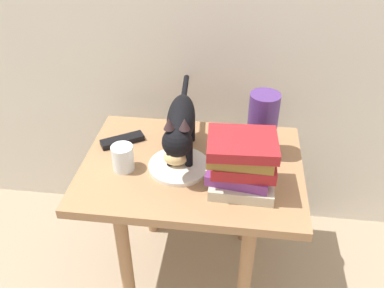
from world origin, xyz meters
name	(u,v)px	position (x,y,z in m)	size (l,w,h in m)	color
ground_plane	(192,269)	(0.00, 0.00, 0.00)	(6.00, 6.00, 0.00)	gray
side_table	(192,183)	(0.00, 0.00, 0.45)	(0.72, 0.53, 0.53)	#9E724C
plate	(179,166)	(-0.04, -0.02, 0.54)	(0.20, 0.20, 0.01)	silver
bread_roll	(176,157)	(-0.05, -0.02, 0.57)	(0.08, 0.06, 0.05)	#E0BC7A
cat	(180,124)	(-0.04, 0.03, 0.67)	(0.11, 0.48, 0.23)	black
book_stack	(242,163)	(0.16, -0.09, 0.62)	(0.21, 0.19, 0.18)	#BCB299
green_vase	(262,125)	(0.22, 0.09, 0.64)	(0.10, 0.10, 0.22)	#4C2D72
candle_jar	(123,159)	(-0.21, -0.05, 0.57)	(0.07, 0.07, 0.08)	silver
tv_remote	(122,140)	(-0.26, 0.09, 0.54)	(0.15, 0.04, 0.02)	black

